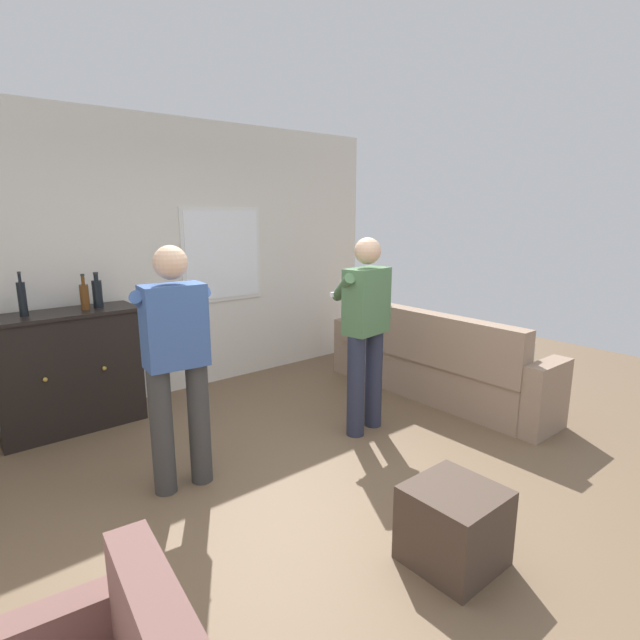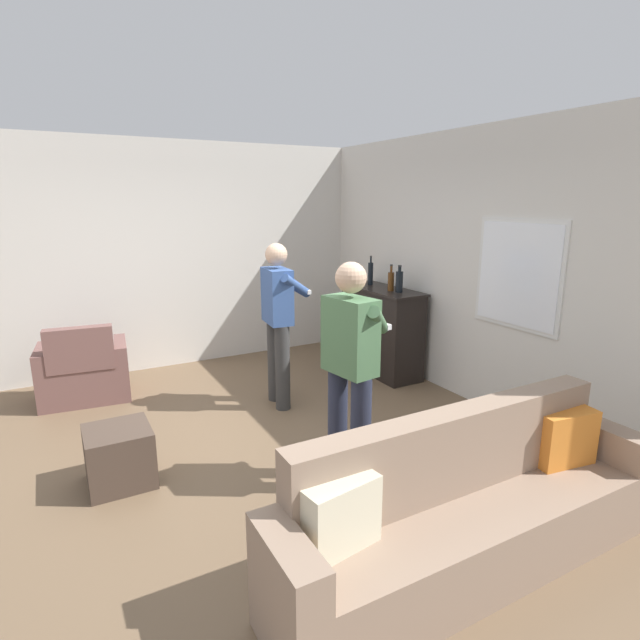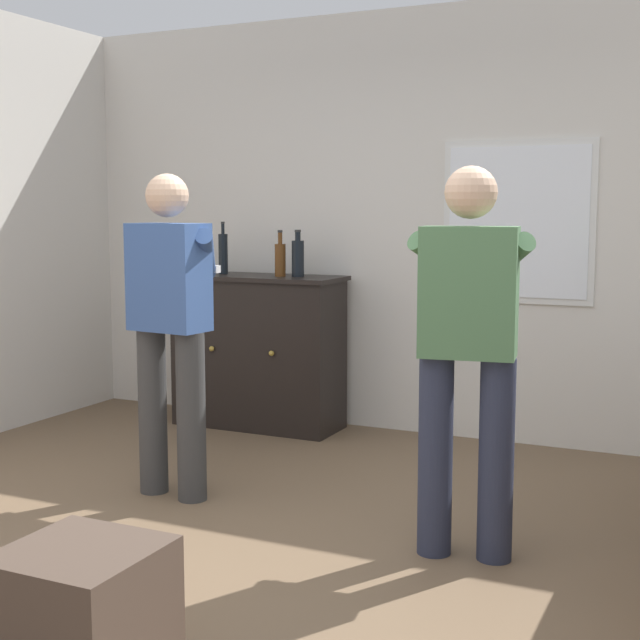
{
  "view_description": "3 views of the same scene",
  "coord_description": "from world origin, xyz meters",
  "views": [
    {
      "loc": [
        -2.08,
        -2.28,
        1.9
      ],
      "look_at": [
        0.33,
        0.61,
        1.06
      ],
      "focal_mm": 28.0,
      "sensor_mm": 36.0,
      "label": 1
    },
    {
      "loc": [
        3.72,
        -1.21,
        2.09
      ],
      "look_at": [
        0.35,
        0.64,
        1.16
      ],
      "focal_mm": 28.0,
      "sensor_mm": 36.0,
      "label": 2
    },
    {
      "loc": [
        1.85,
        -3.02,
        1.5
      ],
      "look_at": [
        0.16,
        0.59,
        1.0
      ],
      "focal_mm": 50.0,
      "sensor_mm": 36.0,
      "label": 3
    }
  ],
  "objects": [
    {
      "name": "ottoman",
      "position": [
        0.02,
        -0.9,
        0.22
      ],
      "size": [
        0.47,
        0.47,
        0.44
      ],
      "primitive_type": "cube",
      "color": "#47382D",
      "rests_on": "ground"
    },
    {
      "name": "armchair",
      "position": [
        -1.88,
        -1.0,
        0.29
      ],
      "size": [
        0.73,
        0.94,
        0.85
      ],
      "color": "brown",
      "rests_on": "ground"
    },
    {
      "name": "person_standing_right",
      "position": [
        0.84,
        0.63,
        0.94
      ],
      "size": [
        0.55,
        0.5,
        1.68
      ],
      "color": "#282D42",
      "rests_on": "ground"
    },
    {
      "name": "wall_back_with_window",
      "position": [
        0.02,
        2.66,
        1.4
      ],
      "size": [
        5.2,
        0.15,
        2.8
      ],
      "color": "silver",
      "rests_on": "ground"
    },
    {
      "name": "person_standing_left",
      "position": [
        -0.78,
        0.78,
        0.94
      ],
      "size": [
        0.55,
        0.49,
        1.68
      ],
      "color": "#383838",
      "rests_on": "ground"
    },
    {
      "name": "bottle_liquor_amber",
      "position": [
        -0.81,
        2.31,
        1.18
      ],
      "size": [
        0.08,
        0.08,
        0.31
      ],
      "color": "black",
      "rests_on": "sideboard_cabinet"
    },
    {
      "name": "ground",
      "position": [
        0.0,
        0.0,
        0.0
      ],
      "size": [
        10.4,
        10.4,
        0.0
      ],
      "primitive_type": "plane",
      "color": "brown"
    },
    {
      "name": "couch",
      "position": [
        1.94,
        0.75,
        0.35
      ],
      "size": [
        0.57,
        2.53,
        0.92
      ],
      "color": "gray",
      "rests_on": "ground"
    },
    {
      "name": "wall_side_left",
      "position": [
        -2.66,
        0.0,
        1.4
      ],
      "size": [
        0.12,
        5.2,
        2.8
      ],
      "primitive_type": "cube",
      "color": "silver",
      "rests_on": "ground"
    },
    {
      "name": "sideboard_cabinet",
      "position": [
        -1.11,
        2.3,
        0.53
      ],
      "size": [
        1.19,
        0.49,
        1.05
      ],
      "color": "black",
      "rests_on": "ground"
    },
    {
      "name": "bottle_wine_green",
      "position": [
        -0.93,
        2.28,
        1.17
      ],
      "size": [
        0.07,
        0.07,
        0.31
      ],
      "color": "#593314",
      "rests_on": "sideboard_cabinet"
    },
    {
      "name": "bottle_spirits_clear",
      "position": [
        -1.39,
        2.31,
        1.2
      ],
      "size": [
        0.06,
        0.06,
        0.36
      ],
      "color": "black",
      "rests_on": "sideboard_cabinet"
    }
  ]
}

